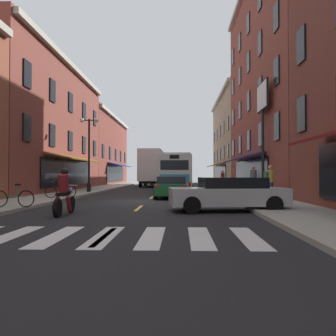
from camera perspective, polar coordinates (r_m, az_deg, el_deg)
The scene contains 18 objects.
ground_plane at distance 17.91m, azimuth -3.58°, elevation -5.80°, with size 34.80×80.00×0.10m, color black.
lane_centre_dashes at distance 17.66m, azimuth -3.65°, elevation -5.69°, with size 0.14×73.90×0.01m.
crosswalk_near at distance 8.08m, azimuth -10.65°, elevation -11.23°, with size 7.10×2.80×0.01m.
sidewalk_left at distance 19.39m, azimuth -21.28°, elevation -5.01°, with size 3.00×80.00×0.14m, color #A39E93.
sidewalk_right at distance 18.30m, azimuth 15.23°, elevation -5.29°, with size 3.00×80.00×0.14m, color #A39E93.
billboard_sign at distance 22.86m, azimuth 15.63°, elevation 9.38°, with size 0.40×2.55×7.19m.
transit_bus at distance 30.28m, azimuth 1.51°, elevation -0.72°, with size 2.82×11.58×3.05m.
box_truck at distance 38.77m, azimuth -2.70°, elevation -0.03°, with size 2.58×7.92×4.13m.
sedan_near at distance 47.45m, azimuth -1.55°, elevation -1.94°, with size 2.05×4.51×1.36m.
sedan_mid at distance 20.54m, azimuth 0.72°, elevation -3.17°, with size 2.00×4.59×1.30m.
sedan_far at distance 13.43m, azimuth 10.12°, elevation -4.25°, with size 4.62×2.35×1.31m.
motorcycle_rider at distance 12.49m, azimuth -17.01°, elevation -4.33°, with size 0.62×2.07×1.66m.
bicycle_near at distance 19.44m, azimuth -17.63°, elevation -3.75°, with size 1.71×0.48×0.91m.
bicycle_mid at distance 14.68m, azimuth -24.63°, elevation -4.60°, with size 1.71×0.48×0.91m.
pedestrian_near at distance 18.80m, azimuth 16.78°, elevation -2.07°, with size 0.52×0.39×1.78m.
pedestrian_mid at distance 20.82m, azimuth 14.19°, elevation -2.01°, with size 0.36×0.36×1.80m.
pedestrian_far at distance 32.39m, azimuth 9.18°, elevation -1.81°, with size 0.36×0.36×1.67m.
street_lamp_twin at distance 25.67m, azimuth -13.15°, elevation 2.81°, with size 1.42×0.32×5.44m.
Camera 1 is at (1.74, -17.76, 1.44)m, focal length 36.24 mm.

